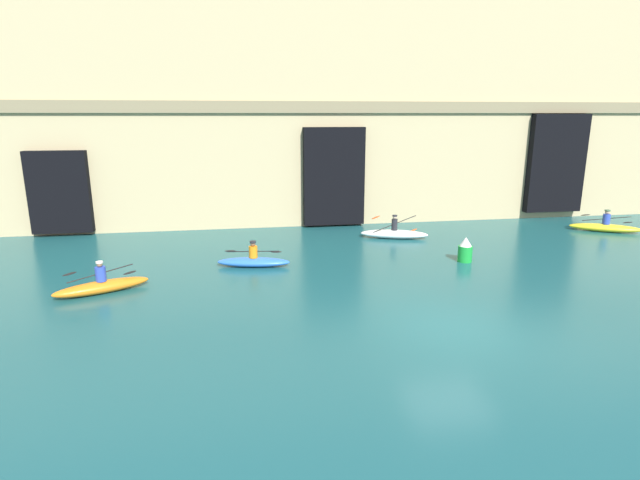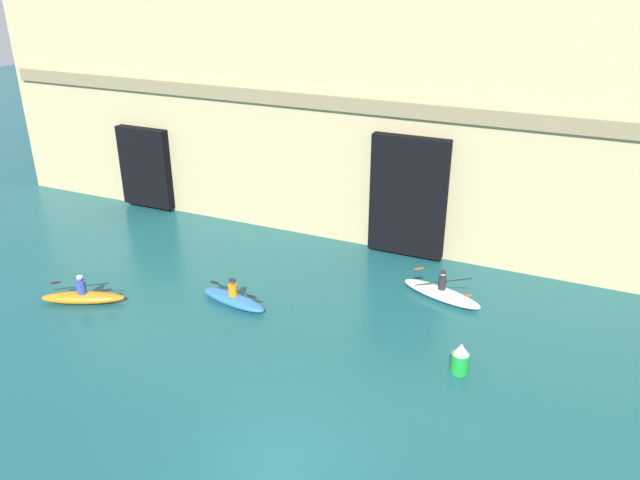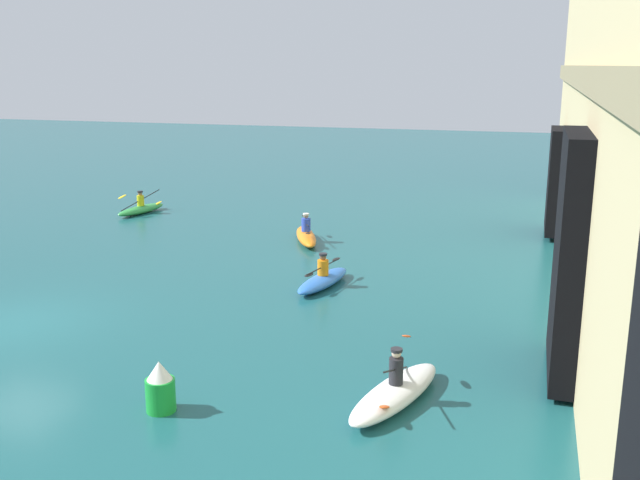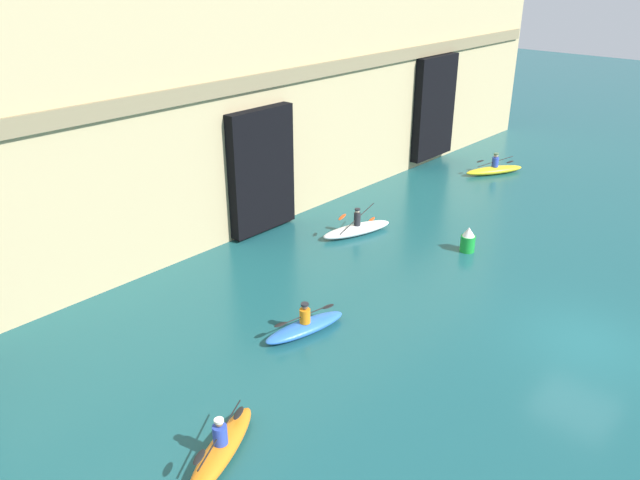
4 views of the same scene
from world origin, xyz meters
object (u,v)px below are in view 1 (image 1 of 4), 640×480
at_px(kayak_blue, 254,261).
at_px(kayak_orange, 102,286).
at_px(kayak_yellow, 605,227).
at_px(marker_buoy, 465,250).
at_px(kayak_white, 394,233).

bearing_deg(kayak_blue, kayak_orange, 33.73).
relative_size(kayak_blue, kayak_orange, 0.96).
relative_size(kayak_yellow, marker_buoy, 3.22).
height_order(kayak_orange, kayak_yellow, kayak_yellow).
relative_size(kayak_blue, kayak_white, 0.88).
bearing_deg(marker_buoy, kayak_yellow, 22.09).
xyz_separation_m(kayak_orange, kayak_white, (12.08, 5.76, -0.02)).
height_order(kayak_blue, kayak_yellow, kayak_yellow).
xyz_separation_m(kayak_orange, kayak_yellow, (23.22, 5.32, -0.01)).
bearing_deg(kayak_orange, marker_buoy, 161.78).
distance_m(kayak_orange, kayak_white, 13.38).
bearing_deg(kayak_white, kayak_blue, 44.61).
height_order(kayak_orange, marker_buoy, kayak_orange).
bearing_deg(kayak_yellow, kayak_orange, 42.31).
relative_size(kayak_orange, kayak_white, 0.92).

